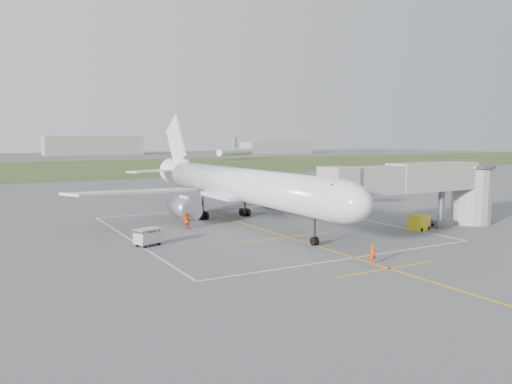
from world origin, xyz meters
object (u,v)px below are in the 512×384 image
gpu_unit (419,223)px  baggage_cart (148,237)px  ramp_worker_wing (187,221)px  jet_bridge (428,186)px  ramp_worker_nose (373,254)px  airliner (238,185)px

gpu_unit → baggage_cart: (-27.69, 6.67, 0.02)m
ramp_worker_wing → jet_bridge: bearing=-154.2°
jet_bridge → ramp_worker_nose: jet_bridge is taller
airliner → baggage_cart: (-13.38, -7.88, -3.57)m
ramp_worker_wing → ramp_worker_nose: bearing=162.8°
baggage_cart → airliner: bearing=8.2°
ramp_worker_wing → airliner: bearing=-114.1°
jet_bridge → ramp_worker_nose: bearing=-150.7°
ramp_worker_nose → airliner: bearing=96.2°
jet_bridge → baggage_cart: size_ratio=8.82×
gpu_unit → ramp_worker_wing: size_ratio=1.40×
gpu_unit → airliner: bearing=120.9°
airliner → ramp_worker_wing: bearing=-169.8°
ramp_worker_nose → ramp_worker_wing: (-6.75, 21.92, 0.09)m
gpu_unit → ramp_worker_nose: (-14.48, -8.61, -0.02)m
airliner → baggage_cart: bearing=-149.5°
airliner → ramp_worker_nose: (-0.17, -23.16, -3.61)m
baggage_cart → ramp_worker_wing: size_ratio=1.52×
baggage_cart → ramp_worker_nose: 20.20m
airliner → ramp_worker_wing: size_ratio=26.73×
baggage_cart → ramp_worker_wing: bearing=23.5°
airliner → jet_bridge: size_ratio=2.00×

